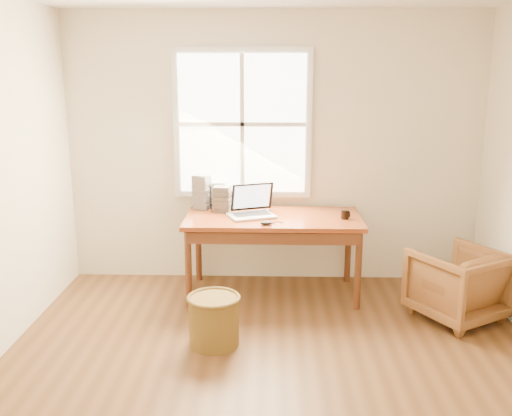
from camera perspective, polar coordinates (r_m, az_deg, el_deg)
The scene contains 11 objects.
room_shell at distance 3.48m, azimuth 1.44°, elevation 1.40°, with size 4.04×4.54×2.64m.
desk at distance 5.21m, azimuth 1.74°, elevation -1.06°, with size 1.60×0.80×0.04m, color brown.
armchair at distance 5.11m, azimuth 19.49°, elevation -7.18°, with size 0.65×0.67×0.61m, color brown.
wicker_stool at distance 4.44m, azimuth -4.22°, elevation -11.22°, with size 0.38×0.38×0.38m, color brown.
laptop at distance 5.14m, azimuth -0.46°, elevation 0.85°, with size 0.44×0.46×0.33m, color #AFB0B6, non-canonical shape.
mouse at distance 4.91m, azimuth 1.02°, elevation -1.53°, with size 0.10×0.06×0.03m, color black.
coffee_mug at distance 5.18m, azimuth 8.88°, elevation -0.64°, with size 0.07×0.07×0.08m, color black.
cd_stack_a at distance 5.52m, azimuth -3.75°, elevation 1.32°, with size 0.13×0.11×0.25m, color silver.
cd_stack_b at distance 5.37m, azimuth -3.38°, elevation 0.89°, with size 0.15×0.14×0.24m, color #28282D.
cd_stack_c at distance 5.48m, azimuth -5.45°, elevation 1.60°, with size 0.15×0.13×0.33m, color #A9AAB7.
cd_stack_d at distance 5.54m, azimuth -1.49°, elevation 0.98°, with size 0.14×0.12×0.17m, color silver.
Camera 1 is at (-0.01, -3.24, 2.07)m, focal length 40.00 mm.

